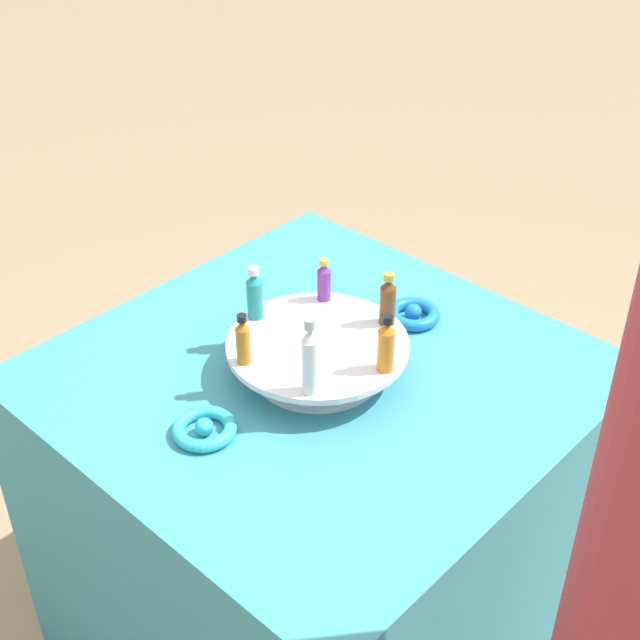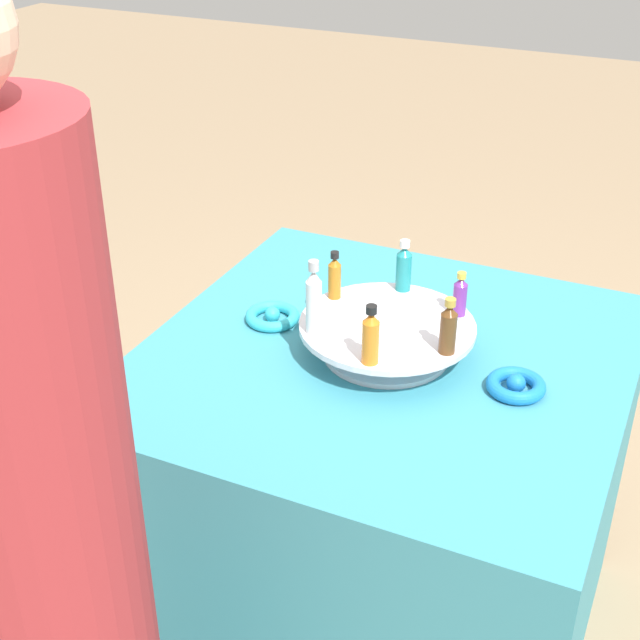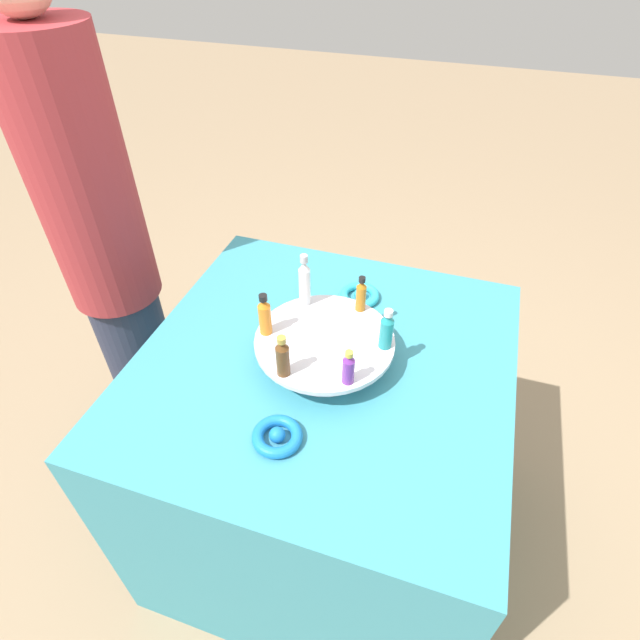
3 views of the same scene
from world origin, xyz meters
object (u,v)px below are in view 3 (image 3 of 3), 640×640
Objects in this scene: ribbon_bow_blue at (277,436)px; bottle_clear at (305,282)px; bottle_amber at (361,295)px; bottle_orange at (265,316)px; bottle_teal at (387,330)px; bottle_purple at (348,368)px; person_figure at (107,256)px; ribbon_bow_teal at (360,295)px; bottle_brown at (283,357)px; display_stand at (325,347)px.

bottle_clear is at bearing -169.71° from ribbon_bow_blue.
bottle_amber is 0.92× the size of ribbon_bow_blue.
bottle_teal is (-0.04, 0.28, -0.00)m from bottle_orange.
person_figure is at bearing -109.47° from bottle_purple.
bottle_orange is 1.05× the size of ribbon_bow_blue.
ribbon_bow_teal is at bearing 18.96° from person_figure.
bottle_brown and bottle_teal have the same top height.
bottle_brown is 1.00× the size of ribbon_bow_blue.
bottle_orange is at bearing -111.60° from bottle_purple.
ribbon_bow_teal is at bearing -166.07° from bottle_amber.
bottle_amber is 0.28m from bottle_brown.
bottle_brown is (0.24, 0.04, -0.02)m from bottle_clear.
bottle_clear is 0.39m from ribbon_bow_blue.
bottle_amber reaches higher than ribbon_bow_blue.
bottle_brown is at bearing 8.40° from bottle_clear.
bottle_purple reaches higher than display_stand.
bottle_clear is 1.64× the size of bottle_purple.
display_stand is 0.78m from person_figure.
display_stand is 3.11× the size of bottle_brown.
bottle_brown is 0.07× the size of person_figure.
person_figure is at bearing -84.94° from ribbon_bow_teal.
bottle_purple is 0.90m from person_figure.
display_stand is at bearing 98.40° from bottle_orange.
bottle_amber is 0.06× the size of person_figure.
bottle_amber is 0.92× the size of bottle_teal.
bottle_clear reaches higher than bottle_purple.
bottle_teal reaches higher than ribbon_bow_teal.
bottle_brown reaches higher than ribbon_bow_teal.
bottle_teal reaches higher than ribbon_bow_blue.
person_figure is (-0.32, -0.70, -0.09)m from bottle_brown.
bottle_orange is 0.34m from ribbon_bow_teal.
ribbon_bow_blue is (0.14, -0.11, -0.10)m from bottle_purple.
display_stand is 2.97× the size of bottle_orange.
ribbon_bow_blue is (0.28, -0.16, -0.10)m from bottle_teal.
bottle_amber is 0.68× the size of bottle_clear.
ribbon_bow_teal is (-0.37, -0.07, -0.10)m from bottle_purple.
ribbon_bow_blue is at bearing 10.29° from bottle_clear.
person_figure is (-0.30, -0.84, -0.08)m from bottle_purple.
bottle_clear is 1.36× the size of bottle_teal.
ribbon_bow_blue is at bearing 26.84° from bottle_orange.
bottle_orange is at bearing -141.60° from bottle_brown.
person_figure is (-0.05, -0.81, -0.09)m from bottle_amber.
bottle_brown is 0.16m from ribbon_bow_blue.
person_figure is at bearing -93.89° from bottle_amber.
bottle_brown is at bearing -21.60° from display_stand.
display_stand is at bearing -21.60° from bottle_amber.
display_stand is at bearing -4.82° from ribbon_bow_teal.
bottle_purple is at bearing 10.29° from ribbon_bow_teal.
bottle_purple is (-0.02, 0.14, -0.01)m from bottle_brown.
bottle_teal is at bearing 149.63° from ribbon_bow_blue.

